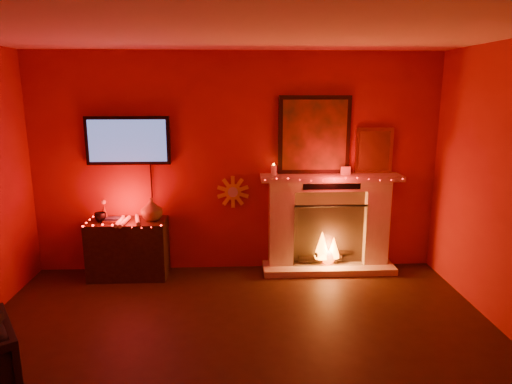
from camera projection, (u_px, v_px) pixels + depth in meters
room at (238, 221)px, 3.19m from camera, size 5.00×5.00×5.00m
fireplace at (328, 214)px, 5.70m from camera, size 1.72×0.40×2.18m
tv at (128, 141)px, 5.46m from camera, size 1.00×0.07×1.24m
sunburst_clock at (233, 192)px, 5.68m from camera, size 0.40×0.03×0.40m
console_table at (129, 246)px, 5.54m from camera, size 0.93×0.55×0.98m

